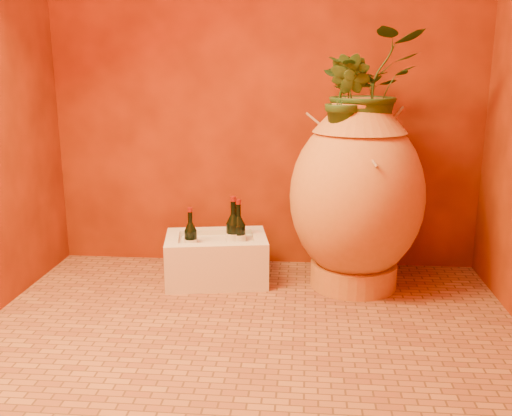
# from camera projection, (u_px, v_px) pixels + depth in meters

# --- Properties ---
(floor) EXTENTS (2.50, 2.50, 0.00)m
(floor) POSITION_uv_depth(u_px,v_px,m) (248.00, 335.00, 2.56)
(floor) COLOR brown
(floor) RESTS_ON ground
(wall_back) EXTENTS (2.50, 0.02, 2.50)m
(wall_back) POSITION_uv_depth(u_px,v_px,m) (265.00, 52.00, 3.22)
(wall_back) COLOR #531804
(wall_back) RESTS_ON ground
(amphora) EXTENTS (0.85, 0.85, 1.02)m
(amphora) POSITION_uv_depth(u_px,v_px,m) (357.00, 196.00, 3.02)
(amphora) COLOR #B77533
(amphora) RESTS_ON floor
(stone_basin) EXTENTS (0.61, 0.47, 0.26)m
(stone_basin) POSITION_uv_depth(u_px,v_px,m) (216.00, 259.00, 3.18)
(stone_basin) COLOR beige
(stone_basin) RESTS_ON floor
(wine_bottle_a) EXTENTS (0.08, 0.08, 0.33)m
(wine_bottle_a) POSITION_uv_depth(u_px,v_px,m) (239.00, 237.00, 3.15)
(wine_bottle_a) COLOR black
(wine_bottle_a) RESTS_ON stone_basin
(wine_bottle_b) EXTENTS (0.08, 0.08, 0.34)m
(wine_bottle_b) POSITION_uv_depth(u_px,v_px,m) (234.00, 236.00, 3.15)
(wine_bottle_b) COLOR black
(wine_bottle_b) RESTS_ON stone_basin
(wine_bottle_c) EXTENTS (0.07, 0.07, 0.29)m
(wine_bottle_c) POSITION_uv_depth(u_px,v_px,m) (191.00, 241.00, 3.11)
(wine_bottle_c) COLOR black
(wine_bottle_c) RESTS_ON stone_basin
(wall_tap) EXTENTS (0.06, 0.13, 0.15)m
(wall_tap) POSITION_uv_depth(u_px,v_px,m) (331.00, 115.00, 3.20)
(wall_tap) COLOR #AF8828
(wall_tap) RESTS_ON wall_back
(plant_main) EXTENTS (0.65, 0.61, 0.58)m
(plant_main) POSITION_uv_depth(u_px,v_px,m) (366.00, 88.00, 2.91)
(plant_main) COLOR #213F16
(plant_main) RESTS_ON amphora
(plant_side) EXTENTS (0.30, 0.30, 0.43)m
(plant_side) POSITION_uv_depth(u_px,v_px,m) (347.00, 99.00, 2.81)
(plant_side) COLOR #213F16
(plant_side) RESTS_ON amphora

